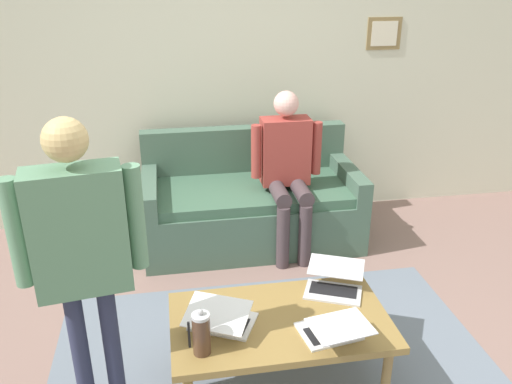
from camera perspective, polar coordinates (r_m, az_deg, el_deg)
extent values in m
plane|color=#886961|center=(3.20, 2.63, -18.83)|extent=(7.68, 7.68, 0.00)
cube|color=beige|center=(4.61, -3.03, 13.43)|extent=(7.04, 0.10, 2.70)
cube|color=olive|center=(4.87, 13.63, 16.27)|extent=(0.31, 0.02, 0.27)
cube|color=beige|center=(4.86, 13.67, 16.26)|extent=(0.23, 0.00, 0.21)
cube|color=#466251|center=(4.39, -0.51, -2.74)|extent=(1.73, 0.87, 0.42)
cube|color=#3F634C|center=(4.27, -0.48, 0.15)|extent=(1.49, 0.79, 0.08)
cube|color=#466251|center=(4.56, -1.28, 4.24)|extent=(1.73, 0.14, 0.46)
cube|color=#466251|center=(4.46, 9.77, 1.66)|extent=(0.12, 0.87, 0.20)
cube|color=#466251|center=(4.22, -11.40, 0.26)|extent=(0.12, 0.87, 0.20)
cube|color=olive|center=(2.88, 2.61, -13.79)|extent=(1.15, 0.67, 0.04)
cylinder|color=olive|center=(2.96, 13.86, -18.77)|extent=(0.05, 0.05, 0.38)
cylinder|color=olive|center=(3.34, 10.27, -12.86)|extent=(0.05, 0.05, 0.38)
cylinder|color=olive|center=(3.18, -7.79, -14.81)|extent=(0.05, 0.05, 0.38)
cube|color=silver|center=(2.84, -3.55, -13.77)|extent=(0.39, 0.35, 0.01)
cube|color=black|center=(2.83, -3.69, -13.87)|extent=(0.30, 0.24, 0.00)
cube|color=silver|center=(2.71, -4.22, -12.91)|extent=(0.38, 0.33, 0.07)
cube|color=silver|center=(2.72, -4.20, -12.88)|extent=(0.34, 0.30, 0.06)
cube|color=silver|center=(2.80, 7.81, -14.64)|extent=(0.32, 0.27, 0.01)
cube|color=black|center=(2.78, 7.99, -14.73)|extent=(0.26, 0.18, 0.00)
cube|color=silver|center=(2.65, 9.09, -14.09)|extent=(0.32, 0.26, 0.01)
cube|color=silver|center=(2.65, 9.06, -14.06)|extent=(0.29, 0.24, 0.00)
cube|color=silver|center=(3.09, 8.30, -10.67)|extent=(0.37, 0.31, 0.01)
cube|color=black|center=(3.10, 8.34, -10.39)|extent=(0.29, 0.22, 0.00)
cube|color=silver|center=(3.13, 8.64, -7.98)|extent=(0.37, 0.30, 0.03)
cube|color=silver|center=(3.13, 8.63, -8.01)|extent=(0.33, 0.27, 0.03)
cylinder|color=#4C3323|center=(2.61, -5.90, -15.10)|extent=(0.09, 0.09, 0.20)
cylinder|color=#B7B7BC|center=(2.54, -6.00, -13.15)|extent=(0.09, 0.09, 0.02)
sphere|color=#B2B2B7|center=(2.53, -6.02, -12.73)|extent=(0.03, 0.03, 0.03)
cube|color=black|center=(2.60, -7.23, -15.02)|extent=(0.01, 0.01, 0.14)
cylinder|color=#2A2E48|center=(2.77, -18.23, -17.03)|extent=(0.08, 0.08, 0.81)
cylinder|color=#2A2E48|center=(2.76, -15.11, -16.67)|extent=(0.08, 0.08, 0.81)
cube|color=slate|center=(2.39, -18.57, -4.03)|extent=(0.43, 0.23, 0.57)
cylinder|color=slate|center=(2.40, -24.42, -4.09)|extent=(0.09, 0.09, 0.49)
cylinder|color=slate|center=(2.38, -12.85, -2.69)|extent=(0.09, 0.09, 0.49)
sphere|color=tan|center=(2.24, -19.90, 5.32)|extent=(0.19, 0.19, 0.19)
cylinder|color=#44363A|center=(4.04, 5.29, -4.70)|extent=(0.10, 0.10, 0.50)
cylinder|color=#44363A|center=(4.00, 2.93, -4.91)|extent=(0.10, 0.10, 0.50)
cylinder|color=#44363A|center=(4.07, 4.80, 0.21)|extent=(0.12, 0.40, 0.12)
cylinder|color=#44363A|center=(4.03, 2.46, 0.05)|extent=(0.12, 0.40, 0.12)
cube|color=#9E3A33|center=(4.12, 3.16, 4.43)|extent=(0.37, 0.20, 0.52)
cylinder|color=#9E3A33|center=(4.12, 6.54, 4.71)|extent=(0.08, 0.08, 0.42)
cylinder|color=#9E3A33|center=(4.02, 0.01, 4.37)|extent=(0.08, 0.08, 0.42)
sphere|color=beige|center=(4.01, 3.27, 9.50)|extent=(0.19, 0.19, 0.19)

